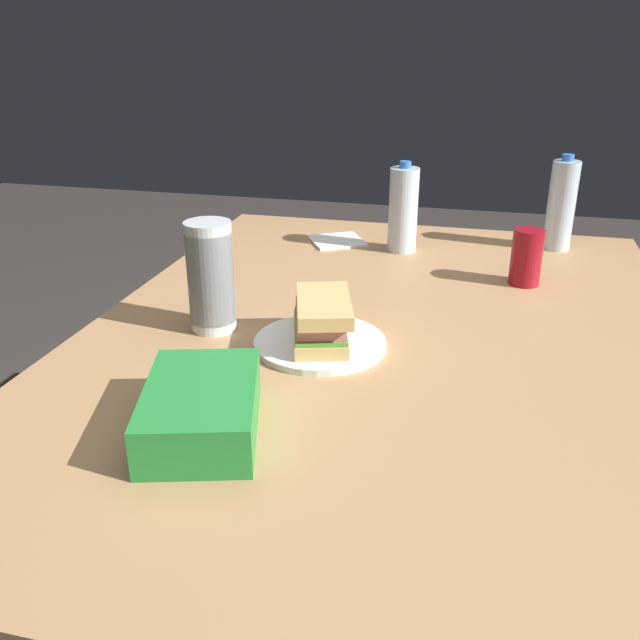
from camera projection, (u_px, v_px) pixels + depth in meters
name	position (u px, v px, depth m)	size (l,w,h in m)	color
ground_plane	(372.00, 631.00, 1.54)	(8.00, 8.00, 0.00)	#383330
dining_table	(383.00, 373.00, 1.27)	(1.50, 1.10, 0.75)	tan
paper_plate	(320.00, 343.00, 1.18)	(0.23, 0.23, 0.01)	white
sandwich	(321.00, 319.00, 1.16)	(0.20, 0.14, 0.08)	#DBB26B
soda_can_red	(526.00, 257.00, 1.45)	(0.07, 0.07, 0.12)	maroon
chip_bag	(201.00, 409.00, 0.92)	(0.23, 0.15, 0.07)	#268C38
water_bottle_tall	(561.00, 205.00, 1.67)	(0.07, 0.07, 0.24)	silver
plastic_cup_stack	(211.00, 277.00, 1.21)	(0.08, 0.08, 0.20)	silver
water_bottle_spare	(403.00, 210.00, 1.65)	(0.07, 0.07, 0.22)	silver
paper_napkin	(337.00, 241.00, 1.76)	(0.13, 0.13, 0.01)	white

